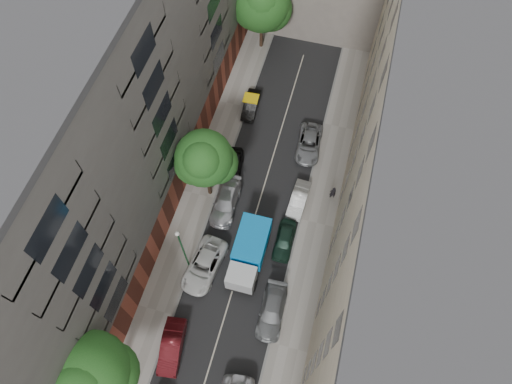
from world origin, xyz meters
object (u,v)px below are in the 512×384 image
(tree_far, at_px, (262,5))
(lamp_post, at_px, (182,246))
(tree_mid, at_px, (205,161))
(pedestrian, at_px, (333,193))
(car_left_4, at_px, (233,166))
(car_left_5, at_px, (251,105))
(tree_near, at_px, (90,376))
(car_right_3, at_px, (299,199))
(car_right_2, at_px, (284,240))
(tarp_truck, at_px, (249,253))
(car_left_1, at_px, (172,346))
(car_right_4, at_px, (309,144))
(car_left_3, at_px, (226,202))
(car_right_1, at_px, (272,311))
(car_left_2, at_px, (204,265))

(tree_far, bearing_deg, lamp_post, -88.69)
(tree_mid, xyz_separation_m, pedestrian, (10.78, 2.56, -4.77))
(car_left_4, height_order, car_left_5, car_left_4)
(car_left_4, relative_size, tree_near, 0.45)
(car_right_3, bearing_deg, car_left_5, 130.09)
(car_right_2, distance_m, lamp_post, 9.11)
(car_left_5, bearing_deg, car_left_4, -90.08)
(tarp_truck, relative_size, car_left_1, 1.40)
(car_left_4, xyz_separation_m, car_right_3, (6.68, -1.82, -0.04))
(car_right_4, bearing_deg, car_left_3, -129.60)
(tree_near, distance_m, tree_mid, 17.57)
(lamp_post, bearing_deg, tarp_truck, 20.94)
(tarp_truck, relative_size, car_right_1, 1.28)
(car_left_1, relative_size, tree_near, 0.48)
(car_left_3, bearing_deg, tarp_truck, -54.53)
(car_left_5, xyz_separation_m, car_right_2, (6.73, -13.60, 0.03))
(car_left_2, relative_size, car_right_2, 1.34)
(car_right_2, relative_size, tree_near, 0.43)
(car_left_5, height_order, pedestrian, pedestrian)
(car_right_2, distance_m, tree_far, 24.21)
(car_left_1, relative_size, car_left_5, 1.13)
(car_right_2, distance_m, tree_mid, 9.63)
(car_left_2, relative_size, lamp_post, 0.79)
(car_left_4, relative_size, car_right_4, 0.84)
(tree_mid, bearing_deg, pedestrian, 13.36)
(car_left_1, xyz_separation_m, car_left_5, (-0.45, 24.40, -0.08))
(tree_mid, relative_size, lamp_post, 1.25)
(car_right_1, height_order, pedestrian, pedestrian)
(tarp_truck, xyz_separation_m, lamp_post, (-4.80, -1.84, 2.69))
(car_left_2, relative_size, pedestrian, 3.21)
(car_left_2, bearing_deg, car_right_4, 74.97)
(car_right_3, bearing_deg, car_right_2, -91.13)
(car_right_1, relative_size, car_right_4, 0.98)
(car_left_5, distance_m, tree_far, 10.14)
(car_left_1, bearing_deg, car_right_3, 58.00)
(tarp_truck, xyz_separation_m, car_right_3, (2.85, 6.42, -0.90))
(car_right_1, relative_size, car_right_3, 1.20)
(tree_far, distance_m, pedestrian, 20.67)
(car_left_1, relative_size, pedestrian, 2.66)
(lamp_post, height_order, pedestrian, lamp_post)
(car_left_5, height_order, car_right_3, car_right_3)
(lamp_post, distance_m, pedestrian, 14.57)
(tree_near, xyz_separation_m, pedestrian, (12.58, 20.03, -5.25))
(lamp_post, bearing_deg, car_left_2, 3.35)
(tarp_truck, height_order, car_right_4, tarp_truck)
(car_left_5, xyz_separation_m, pedestrian, (9.88, -8.08, 0.33))
(car_left_4, distance_m, car_right_1, 14.00)
(car_left_1, bearing_deg, car_left_5, 82.80)
(car_right_3, relative_size, lamp_post, 0.59)
(car_left_1, bearing_deg, pedestrian, 51.73)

